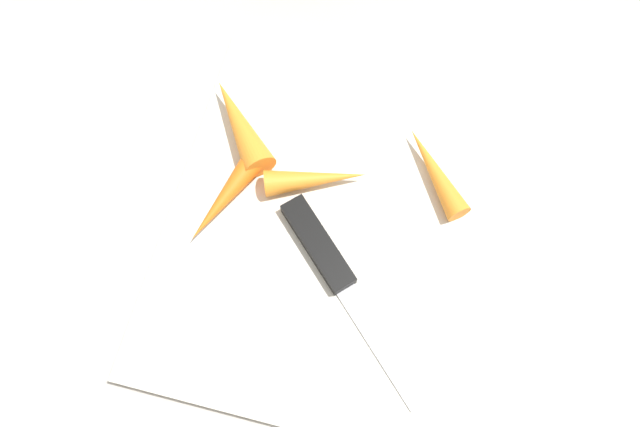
% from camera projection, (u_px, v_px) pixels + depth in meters
% --- Properties ---
extents(ground_plane, '(1.40, 1.40, 0.00)m').
position_uv_depth(ground_plane, '(320.00, 218.00, 0.54)').
color(ground_plane, '#ADA8A0').
extents(cutting_board, '(0.36, 0.26, 0.01)m').
position_uv_depth(cutting_board, '(320.00, 216.00, 0.53)').
color(cutting_board, silver).
rests_on(cutting_board, ground_plane).
extents(knife, '(0.15, 0.16, 0.01)m').
position_uv_depth(knife, '(326.00, 257.00, 0.51)').
color(knife, '#B7B7BC').
rests_on(knife, cutting_board).
extents(carrot_short, '(0.09, 0.07, 0.02)m').
position_uv_depth(carrot_short, '(435.00, 171.00, 0.53)').
color(carrot_short, orange).
rests_on(carrot_short, cutting_board).
extents(carrot_long, '(0.10, 0.06, 0.02)m').
position_uv_depth(carrot_long, '(226.00, 196.00, 0.52)').
color(carrot_long, orange).
rests_on(carrot_long, cutting_board).
extents(carrot_longest, '(0.10, 0.09, 0.03)m').
position_uv_depth(carrot_longest, '(239.00, 124.00, 0.54)').
color(carrot_longest, orange).
rests_on(carrot_longest, cutting_board).
extents(carrot_shortest, '(0.05, 0.09, 0.02)m').
position_uv_depth(carrot_shortest, '(316.00, 179.00, 0.53)').
color(carrot_shortest, orange).
rests_on(carrot_shortest, cutting_board).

